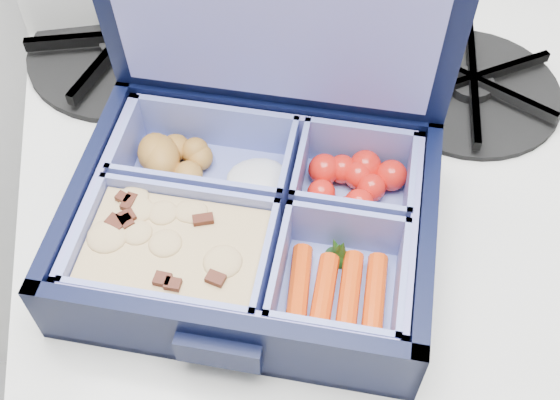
{
  "coord_description": "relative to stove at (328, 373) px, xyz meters",
  "views": [
    {
      "loc": [
        0.54,
        1.37,
        1.24
      ],
      "look_at": [
        0.59,
        1.67,
        0.84
      ],
      "focal_mm": 45.0,
      "sensor_mm": 36.0,
      "label": 1
    }
  ],
  "objects": [
    {
      "name": "stove",
      "position": [
        0.0,
        0.0,
        0.0
      ],
      "size": [
        0.53,
        0.53,
        0.8
      ],
      "primitive_type": null,
      "color": "silver",
      "rests_on": "floor"
    },
    {
      "name": "bento_box",
      "position": [
        -0.09,
        -0.06,
        0.43
      ],
      "size": [
        0.3,
        0.27,
        0.06
      ],
      "primitive_type": null,
      "rotation": [
        0.0,
        0.0,
        -0.35
      ],
      "color": "black",
      "rests_on": "stove"
    },
    {
      "name": "burner_grate",
      "position": [
        0.12,
        0.07,
        0.41
      ],
      "size": [
        0.19,
        0.19,
        0.02
      ],
      "primitive_type": "cylinder",
      "rotation": [
        0.0,
        0.0,
        0.24
      ],
      "color": "black",
      "rests_on": "stove"
    },
    {
      "name": "burner_grate_rear",
      "position": [
        -0.18,
        0.18,
        0.41
      ],
      "size": [
        0.19,
        0.19,
        0.02
      ],
      "primitive_type": "cylinder",
      "rotation": [
        0.0,
        0.0,
        -0.04
      ],
      "color": "black",
      "rests_on": "stove"
    },
    {
      "name": "fork",
      "position": [
        -0.03,
        0.07,
        0.4
      ],
      "size": [
        0.09,
        0.19,
        0.01
      ],
      "primitive_type": null,
      "rotation": [
        0.0,
        0.0,
        -0.35
      ],
      "color": "#B9B9B9",
      "rests_on": "stove"
    }
  ]
}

